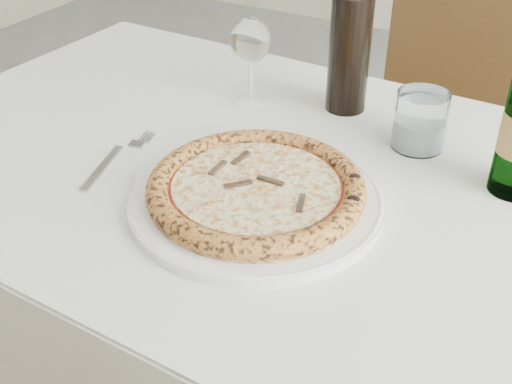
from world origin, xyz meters
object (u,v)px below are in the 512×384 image
pizza (256,188)px  tumbler (420,124)px  chair_far (427,106)px  dining_table (286,222)px  wine_bottle (350,42)px  plate (256,199)px  wine_glass (250,42)px

pizza → tumbler: tumbler is taller
chair_far → tumbler: size_ratio=10.01×
dining_table → chair_far: size_ratio=1.48×
dining_table → wine_bottle: (-0.01, 0.24, 0.22)m
chair_far → pizza: 0.93m
dining_table → plate: bearing=-90.0°
chair_far → wine_glass: 0.72m
plate → tumbler: 0.31m
dining_table → tumbler: bearing=49.0°
dining_table → pizza: size_ratio=4.54×
chair_far → wine_glass: bearing=-106.8°
dining_table → plate: size_ratio=3.87×
pizza → wine_bottle: 0.36m
chair_far → plate: 0.92m
chair_far → wine_glass: chair_far is taller
plate → chair_far: bearing=89.0°
wine_glass → wine_bottle: 0.17m
pizza → wine_bottle: size_ratio=1.05×
plate → wine_bottle: wine_bottle is taller
chair_far → plate: (-0.01, -0.89, 0.23)m
plate → tumbler: (0.15, 0.27, 0.03)m
wine_glass → chair_far: bearing=73.2°
plate → dining_table: bearing=90.0°
tumbler → wine_bottle: size_ratio=0.32×
dining_table → tumbler: size_ratio=14.85×
plate → wine_bottle: 0.36m
chair_far → pizza: bearing=-91.0°
chair_far → dining_table: bearing=-91.1°
wine_bottle → tumbler: bearing=-25.6°
dining_table → pizza: bearing=-90.0°
plate → wine_bottle: bearing=91.3°
chair_far → tumbler: (0.13, -0.62, 0.26)m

